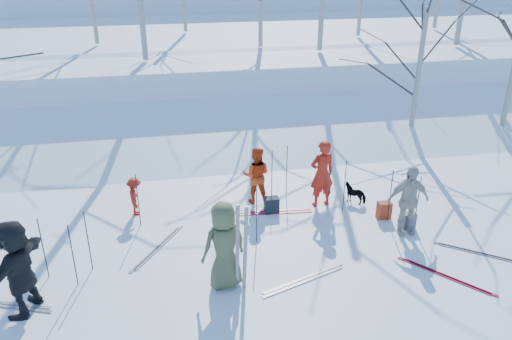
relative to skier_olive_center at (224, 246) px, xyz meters
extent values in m
plane|color=white|center=(1.08, 0.89, -0.90)|extent=(120.00, 120.00, 0.00)
cube|color=white|center=(1.08, 7.89, -0.75)|extent=(70.00, 9.49, 4.12)
cube|color=white|center=(1.08, 17.89, 0.10)|extent=(70.00, 18.00, 2.20)
imported|color=#4A5231|center=(0.00, 0.00, 0.00)|extent=(1.00, 0.80, 1.79)
imported|color=#B51F10|center=(2.82, 2.77, -0.02)|extent=(0.69, 0.51, 1.75)
imported|color=red|center=(1.25, 3.26, -0.15)|extent=(0.86, 0.75, 1.49)
imported|color=#B51F10|center=(-1.76, 3.19, -0.41)|extent=(0.39, 0.64, 0.97)
imported|color=beige|center=(4.31, 1.14, -0.07)|extent=(0.98, 0.44, 1.66)
imported|color=black|center=(-3.64, -0.03, 0.02)|extent=(1.16, 1.78, 1.84)
imported|color=black|center=(3.74, 2.75, -0.64)|extent=(0.64, 0.59, 0.51)
cube|color=silver|center=(0.22, -0.21, 0.05)|extent=(0.09, 0.16, 1.90)
cube|color=silver|center=(0.36, -0.27, 0.05)|extent=(0.10, 0.23, 1.89)
cylinder|color=black|center=(-2.83, 0.56, -0.23)|extent=(0.02, 0.02, 1.34)
cylinder|color=black|center=(-2.60, 1.03, -0.23)|extent=(0.02, 0.02, 1.34)
cylinder|color=black|center=(4.15, 1.68, -0.23)|extent=(0.02, 0.02, 1.34)
cylinder|color=black|center=(2.15, 3.65, -0.23)|extent=(0.02, 0.02, 1.34)
cylinder|color=black|center=(0.90, 1.40, -0.23)|extent=(0.02, 0.02, 1.34)
cylinder|color=black|center=(3.28, 2.38, -0.23)|extent=(0.02, 0.02, 1.34)
cylinder|color=black|center=(4.62, 1.24, -0.23)|extent=(0.02, 0.02, 1.34)
cylinder|color=black|center=(-1.66, 2.61, -0.23)|extent=(0.02, 0.02, 1.34)
cylinder|color=black|center=(-3.43, 0.92, -0.23)|extent=(0.02, 0.02, 1.34)
cylinder|color=black|center=(1.68, 3.37, -0.23)|extent=(0.02, 0.02, 1.34)
cube|color=#A83319|center=(4.12, 1.84, -0.69)|extent=(0.32, 0.22, 0.42)
cube|color=slate|center=(4.51, 1.32, -0.71)|extent=(0.30, 0.20, 0.38)
cube|color=black|center=(1.52, 2.64, -0.70)|extent=(0.34, 0.24, 0.40)
camera|label=1|loc=(-0.93, -7.91, 5.19)|focal=35.00mm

